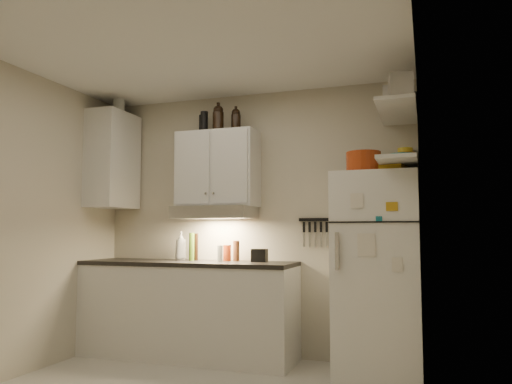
% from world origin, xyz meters
% --- Properties ---
extents(ceiling, '(3.20, 3.00, 0.02)m').
position_xyz_m(ceiling, '(0.00, 0.00, 2.61)').
color(ceiling, white).
rests_on(ceiling, ground).
extents(back_wall, '(3.20, 0.02, 2.60)m').
position_xyz_m(back_wall, '(0.00, 1.51, 1.30)').
color(back_wall, '#BDB6A2').
rests_on(back_wall, ground).
extents(left_wall, '(0.02, 3.00, 2.60)m').
position_xyz_m(left_wall, '(-1.61, 0.00, 1.30)').
color(left_wall, '#BDB6A2').
rests_on(left_wall, ground).
extents(right_wall, '(0.02, 3.00, 2.60)m').
position_xyz_m(right_wall, '(1.61, 0.00, 1.30)').
color(right_wall, '#BDB6A2').
rests_on(right_wall, ground).
extents(base_cabinet, '(2.10, 0.60, 0.88)m').
position_xyz_m(base_cabinet, '(-0.55, 1.20, 0.44)').
color(base_cabinet, silver).
rests_on(base_cabinet, floor).
extents(countertop, '(2.10, 0.62, 0.04)m').
position_xyz_m(countertop, '(-0.55, 1.20, 0.90)').
color(countertop, black).
rests_on(countertop, base_cabinet).
extents(upper_cabinet, '(0.80, 0.33, 0.75)m').
position_xyz_m(upper_cabinet, '(-0.30, 1.33, 1.83)').
color(upper_cabinet, silver).
rests_on(upper_cabinet, back_wall).
extents(side_cabinet, '(0.33, 0.55, 1.00)m').
position_xyz_m(side_cabinet, '(-1.44, 1.20, 1.95)').
color(side_cabinet, silver).
rests_on(side_cabinet, left_wall).
extents(range_hood, '(0.76, 0.46, 0.12)m').
position_xyz_m(range_hood, '(-0.30, 1.27, 1.39)').
color(range_hood, silver).
rests_on(range_hood, back_wall).
extents(fridge, '(0.70, 0.68, 1.70)m').
position_xyz_m(fridge, '(1.25, 1.16, 0.85)').
color(fridge, white).
rests_on(fridge, floor).
extents(shelf_hi, '(0.30, 0.95, 0.03)m').
position_xyz_m(shelf_hi, '(1.45, 1.02, 2.20)').
color(shelf_hi, silver).
rests_on(shelf_hi, right_wall).
extents(shelf_lo, '(0.30, 0.95, 0.03)m').
position_xyz_m(shelf_lo, '(1.45, 1.02, 1.76)').
color(shelf_lo, silver).
rests_on(shelf_lo, right_wall).
extents(knife_strip, '(0.42, 0.02, 0.03)m').
position_xyz_m(knife_strip, '(0.70, 1.49, 1.32)').
color(knife_strip, black).
rests_on(knife_strip, back_wall).
extents(dutch_oven, '(0.29, 0.29, 0.17)m').
position_xyz_m(dutch_oven, '(1.17, 0.98, 1.78)').
color(dutch_oven, '#A23612').
rests_on(dutch_oven, fridge).
extents(book_stack, '(0.28, 0.32, 0.09)m').
position_xyz_m(book_stack, '(1.40, 1.04, 1.75)').
color(book_stack, gold).
rests_on(book_stack, fridge).
extents(spice_jar, '(0.07, 0.07, 0.09)m').
position_xyz_m(spice_jar, '(1.28, 1.04, 1.75)').
color(spice_jar, silver).
rests_on(spice_jar, fridge).
extents(stock_pot, '(0.30, 0.30, 0.19)m').
position_xyz_m(stock_pot, '(1.47, 1.24, 2.31)').
color(stock_pot, silver).
rests_on(stock_pot, shelf_hi).
extents(tin_a, '(0.20, 0.18, 0.19)m').
position_xyz_m(tin_a, '(1.44, 1.02, 2.31)').
color(tin_a, '#AAAAAD').
rests_on(tin_a, shelf_hi).
extents(tin_b, '(0.19, 0.19, 0.17)m').
position_xyz_m(tin_b, '(1.50, 0.63, 2.30)').
color(tin_b, '#AAAAAD').
rests_on(tin_b, shelf_hi).
extents(bowl_teal, '(0.22, 0.22, 0.09)m').
position_xyz_m(bowl_teal, '(1.47, 1.37, 1.82)').
color(bowl_teal, '#176D80').
rests_on(bowl_teal, shelf_lo).
extents(bowl_orange, '(0.17, 0.17, 0.05)m').
position_xyz_m(bowl_orange, '(1.49, 1.44, 1.89)').
color(bowl_orange, '#CC6C13').
rests_on(bowl_orange, bowl_teal).
extents(bowl_yellow, '(0.13, 0.13, 0.04)m').
position_xyz_m(bowl_yellow, '(1.49, 1.44, 1.93)').
color(bowl_yellow, yellow).
rests_on(bowl_yellow, bowl_orange).
extents(plates, '(0.24, 0.24, 0.05)m').
position_xyz_m(plates, '(1.48, 0.96, 1.80)').
color(plates, '#176D80').
rests_on(plates, shelf_lo).
extents(growler_a, '(0.12, 0.12, 0.26)m').
position_xyz_m(growler_a, '(-0.27, 1.26, 2.33)').
color(growler_a, black).
rests_on(growler_a, upper_cabinet).
extents(growler_b, '(0.12, 0.12, 0.23)m').
position_xyz_m(growler_b, '(-0.10, 1.32, 2.31)').
color(growler_b, black).
rests_on(growler_b, upper_cabinet).
extents(thermos_a, '(0.08, 0.08, 0.22)m').
position_xyz_m(thermos_a, '(-0.45, 1.34, 2.31)').
color(thermos_a, black).
rests_on(thermos_a, upper_cabinet).
extents(thermos_b, '(0.08, 0.08, 0.19)m').
position_xyz_m(thermos_b, '(-0.48, 1.35, 2.30)').
color(thermos_b, black).
rests_on(thermos_b, upper_cabinet).
extents(side_jar, '(0.14, 0.14, 0.16)m').
position_xyz_m(side_jar, '(-1.40, 1.23, 2.53)').
color(side_jar, silver).
rests_on(side_jar, side_cabinet).
extents(soap_bottle, '(0.16, 0.16, 0.32)m').
position_xyz_m(soap_bottle, '(-0.69, 1.32, 1.08)').
color(soap_bottle, silver).
rests_on(soap_bottle, countertop).
extents(pepper_mill, '(0.07, 0.07, 0.20)m').
position_xyz_m(pepper_mill, '(-0.11, 1.35, 1.02)').
color(pepper_mill, brown).
rests_on(pepper_mill, countertop).
extents(oil_bottle, '(0.06, 0.06, 0.27)m').
position_xyz_m(oil_bottle, '(-0.55, 1.27, 1.06)').
color(oil_bottle, '#496E1B').
rests_on(oil_bottle, countertop).
extents(vinegar_bottle, '(0.06, 0.06, 0.27)m').
position_xyz_m(vinegar_bottle, '(-0.54, 1.34, 1.05)').
color(vinegar_bottle, black).
rests_on(vinegar_bottle, countertop).
extents(clear_bottle, '(0.06, 0.06, 0.15)m').
position_xyz_m(clear_bottle, '(-0.23, 1.23, 1.00)').
color(clear_bottle, silver).
rests_on(clear_bottle, countertop).
extents(red_jar, '(0.10, 0.10, 0.15)m').
position_xyz_m(red_jar, '(-0.20, 1.34, 1.00)').
color(red_jar, '#A23612').
rests_on(red_jar, countertop).
extents(caddy, '(0.15, 0.11, 0.12)m').
position_xyz_m(caddy, '(0.15, 1.30, 0.98)').
color(caddy, black).
rests_on(caddy, countertop).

